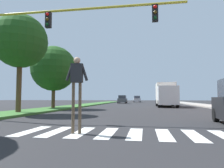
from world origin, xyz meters
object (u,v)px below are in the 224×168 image
at_px(sedan_distant, 122,100).
at_px(sedan_far_horizon, 137,99).
at_px(tree_far, 54,69).
at_px(sedan_midblock, 167,100).
at_px(traffic_light_gantry, 48,34).
at_px(pedestrian_performer, 77,82).
at_px(truck_box_delivery, 166,94).
at_px(tree_mid, 20,41).

xyz_separation_m(sedan_distant, sedan_far_horizon, (2.63, 11.81, 0.00)).
distance_m(tree_far, sedan_midblock, 16.79).
relative_size(traffic_light_gantry, sedan_distant, 2.40).
xyz_separation_m(pedestrian_performer, truck_box_delivery, (4.88, 20.60, -0.03)).
distance_m(tree_mid, traffic_light_gantry, 5.73).
xyz_separation_m(traffic_light_gantry, sedan_midblock, (7.95, 21.11, -3.58)).
distance_m(sedan_distant, truck_box_delivery, 18.20).
bearing_deg(sedan_far_horizon, tree_far, -101.54).
bearing_deg(tree_mid, pedestrian_performer, -46.10).
relative_size(sedan_midblock, truck_box_delivery, 0.73).
bearing_deg(truck_box_delivery, sedan_far_horizon, 99.59).
bearing_deg(sedan_midblock, traffic_light_gantry, -110.63).
bearing_deg(traffic_light_gantry, tree_mid, 136.79).
bearing_deg(traffic_light_gantry, sedan_midblock, 69.37).
bearing_deg(sedan_far_horizon, truck_box_delivery, -80.41).
distance_m(tree_mid, truck_box_delivery, 18.25).
bearing_deg(tree_far, sedan_far_horizon, 78.46).
height_order(pedestrian_performer, sedan_midblock, pedestrian_performer).
relative_size(traffic_light_gantry, sedan_far_horizon, 2.31).
relative_size(tree_mid, pedestrian_performer, 2.85).
height_order(tree_far, sedan_far_horizon, tree_far).
relative_size(tree_mid, sedan_far_horizon, 1.68).
xyz_separation_m(sedan_far_horizon, truck_box_delivery, (4.80, -28.40, 0.85)).
bearing_deg(tree_mid, sedan_distant, 82.12).
relative_size(tree_far, traffic_light_gantry, 0.65).
bearing_deg(tree_mid, truck_box_delivery, 49.55).
bearing_deg(sedan_far_horizon, traffic_light_gantry, -93.34).
distance_m(traffic_light_gantry, truck_box_delivery, 19.22).
relative_size(sedan_distant, sedan_far_horizon, 0.96).
distance_m(tree_mid, sedan_midblock, 21.50).
height_order(traffic_light_gantry, sedan_distant, traffic_light_gantry).
distance_m(tree_mid, sedan_far_horizon, 42.80).
distance_m(pedestrian_performer, sedan_far_horizon, 49.01).
height_order(traffic_light_gantry, sedan_midblock, traffic_light_gantry).
xyz_separation_m(pedestrian_performer, sedan_far_horizon, (0.09, 49.00, -0.88)).
height_order(sedan_far_horizon, truck_box_delivery, truck_box_delivery).
bearing_deg(tree_mid, sedan_midblock, 54.97).
bearing_deg(sedan_distant, sedan_midblock, -58.67).
height_order(tree_mid, sedan_far_horizon, tree_mid).
height_order(tree_far, sedan_midblock, tree_far).
bearing_deg(tree_far, truck_box_delivery, 30.39).
height_order(pedestrian_performer, sedan_distant, pedestrian_performer).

